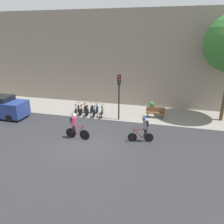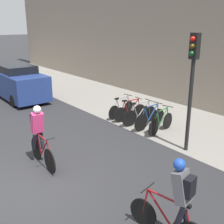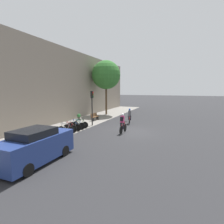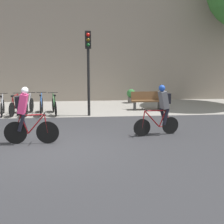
% 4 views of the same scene
% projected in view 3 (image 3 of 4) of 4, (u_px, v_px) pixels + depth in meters
% --- Properties ---
extents(ground, '(200.00, 200.00, 0.00)m').
position_uv_depth(ground, '(132.00, 132.00, 16.16)').
color(ground, '#2B2B2D').
extents(kerb_strip, '(44.00, 4.50, 0.01)m').
position_uv_depth(kerb_strip, '(71.00, 126.00, 18.68)').
color(kerb_strip, gray).
rests_on(kerb_strip, ground).
extents(building_facade, '(44.00, 0.60, 8.87)m').
position_uv_depth(building_facade, '(50.00, 84.00, 19.06)').
color(building_facade, gray).
rests_on(building_facade, ground).
extents(cyclist_pink, '(1.72, 0.46, 1.80)m').
position_uv_depth(cyclist_pink, '(123.00, 123.00, 15.47)').
color(cyclist_pink, black).
rests_on(cyclist_pink, ground).
extents(cyclist_grey, '(1.66, 0.58, 1.75)m').
position_uv_depth(cyclist_grey, '(130.00, 115.00, 19.83)').
color(cyclist_grey, black).
rests_on(cyclist_grey, ground).
extents(parked_bike_0, '(0.46, 1.61, 0.95)m').
position_uv_depth(parked_bike_0, '(66.00, 129.00, 15.55)').
color(parked_bike_0, black).
rests_on(parked_bike_0, ground).
extents(parked_bike_1, '(0.46, 1.59, 0.96)m').
position_uv_depth(parked_bike_1, '(70.00, 128.00, 16.08)').
color(parked_bike_1, black).
rests_on(parked_bike_1, ground).
extents(parked_bike_2, '(0.46, 1.73, 0.98)m').
position_uv_depth(parked_bike_2, '(74.00, 126.00, 16.62)').
color(parked_bike_2, black).
rests_on(parked_bike_2, ground).
extents(parked_bike_3, '(0.46, 1.71, 0.98)m').
position_uv_depth(parked_bike_3, '(77.00, 125.00, 17.15)').
color(parked_bike_3, black).
rests_on(parked_bike_3, ground).
extents(parked_bike_4, '(0.50, 1.63, 0.96)m').
position_uv_depth(parked_bike_4, '(80.00, 124.00, 17.69)').
color(parked_bike_4, black).
rests_on(parked_bike_4, ground).
extents(traffic_light_pole, '(0.26, 0.30, 3.72)m').
position_uv_depth(traffic_light_pole, '(92.00, 102.00, 18.67)').
color(traffic_light_pole, black).
rests_on(traffic_light_pole, ground).
extents(bench, '(1.55, 0.44, 0.89)m').
position_uv_depth(bench, '(95.00, 117.00, 22.06)').
color(bench, brown).
rests_on(bench, ground).
extents(parked_car, '(4.30, 1.84, 1.85)m').
position_uv_depth(parked_car, '(36.00, 146.00, 9.26)').
color(parked_car, navy).
rests_on(parked_car, ground).
extents(street_tree_0, '(4.33, 4.33, 8.22)m').
position_uv_depth(street_tree_0, '(106.00, 75.00, 26.45)').
color(street_tree_0, '#4C3823').
rests_on(street_tree_0, ground).
extents(potted_plant, '(0.48, 0.48, 0.78)m').
position_uv_depth(potted_plant, '(79.00, 116.00, 22.38)').
color(potted_plant, '#56514C').
rests_on(potted_plant, ground).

